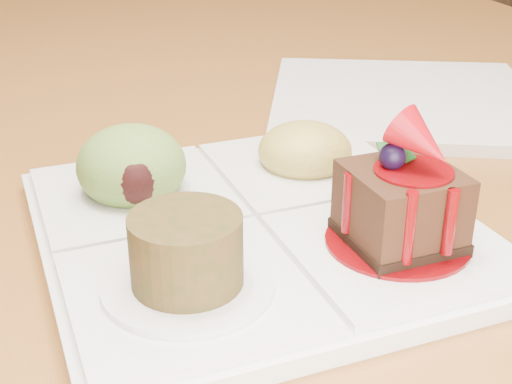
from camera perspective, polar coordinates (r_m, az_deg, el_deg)
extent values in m
cube|color=#955226|center=(1.00, -1.26, 10.70)|extent=(1.00, 1.80, 0.04)
cylinder|color=#955226|center=(2.00, 5.15, 7.20)|extent=(0.06, 0.06, 0.71)
cylinder|color=black|center=(1.62, 17.88, -3.68)|extent=(0.04, 0.04, 0.45)
cube|color=silver|center=(0.48, 0.00, -3.09)|extent=(0.31, 0.31, 0.01)
cube|color=silver|center=(0.45, 11.20, -4.36)|extent=(0.15, 0.15, 0.01)
cube|color=silver|center=(0.41, -5.43, -7.99)|extent=(0.15, 0.15, 0.01)
cube|color=silver|center=(0.52, -9.74, -0.16)|extent=(0.15, 0.15, 0.01)
cube|color=silver|center=(0.56, 3.90, 2.08)|extent=(0.15, 0.15, 0.01)
cylinder|color=#5D0306|center=(0.45, 11.25, -3.89)|extent=(0.09, 0.09, 0.00)
cube|color=black|center=(0.45, 11.28, -3.55)|extent=(0.07, 0.07, 0.01)
cube|color=#321A0D|center=(0.44, 11.55, -0.74)|extent=(0.07, 0.07, 0.04)
cylinder|color=#5D0306|center=(0.43, 11.80, 1.79)|extent=(0.05, 0.05, 0.00)
sphere|color=black|center=(0.43, 10.86, 2.82)|extent=(0.02, 0.02, 0.02)
cone|color=#A10A12|center=(0.42, 13.20, 3.85)|extent=(0.05, 0.05, 0.04)
cube|color=#114611|center=(0.44, 11.50, 3.17)|extent=(0.02, 0.02, 0.01)
cube|color=#114611|center=(0.44, 10.50, 3.19)|extent=(0.01, 0.02, 0.01)
cylinder|color=#5D0306|center=(0.41, 12.14, -2.83)|extent=(0.01, 0.01, 0.05)
cylinder|color=#5D0306|center=(0.42, 15.27, -2.34)|extent=(0.01, 0.01, 0.04)
cylinder|color=#5D0306|center=(0.43, 7.40, -0.88)|extent=(0.01, 0.01, 0.04)
cylinder|color=silver|center=(0.40, -5.46, -7.39)|extent=(0.10, 0.10, 0.00)
cylinder|color=#513317|center=(0.39, -5.60, -4.64)|extent=(0.06, 0.06, 0.04)
cylinder|color=#4F2411|center=(0.38, -5.69, -2.77)|extent=(0.05, 0.05, 0.00)
ellipsoid|color=#5E8A38|center=(0.51, -9.92, 2.06)|extent=(0.08, 0.08, 0.06)
ellipsoid|color=black|center=(0.49, -9.58, 0.92)|extent=(0.04, 0.03, 0.03)
ellipsoid|color=gold|center=(0.55, 3.94, 3.31)|extent=(0.07, 0.07, 0.04)
cube|color=#D7510F|center=(0.56, 5.19, 4.15)|extent=(0.02, 0.02, 0.02)
cube|color=#427A1A|center=(0.57, 3.73, 4.31)|extent=(0.02, 0.02, 0.02)
cube|color=#D7510F|center=(0.56, 2.40, 3.81)|extent=(0.02, 0.02, 0.02)
cube|color=#427A1A|center=(0.54, 2.67, 3.68)|extent=(0.02, 0.02, 0.02)
cube|color=#D7510F|center=(0.54, 4.16, 2.87)|extent=(0.02, 0.02, 0.02)
cube|color=#427A1A|center=(0.55, 5.21, 3.51)|extent=(0.02, 0.02, 0.02)
cube|color=silver|center=(0.75, 11.69, 7.17)|extent=(0.34, 0.34, 0.01)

